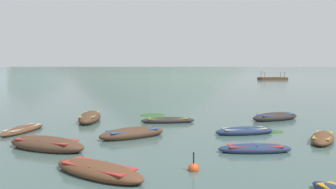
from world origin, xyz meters
The scene contains 17 objects.
ground_plane centered at (0.00, 1500.00, 0.00)m, with size 6000.00×6000.00×0.00m, color #425B56.
mountain_1 centered at (-966.15, 2390.23, 144.00)m, with size 911.79×911.79×288.00m, color #4C5B56.
mountain_2 centered at (-73.68, 2049.01, 248.09)m, with size 1195.19×1195.19×496.18m, color #56665B.
rowboat_1 centered at (3.44, 14.86, 0.18)m, with size 3.84×1.69×0.58m.
rowboat_2 centered at (-4.01, 7.25, 0.20)m, with size 4.36×3.54×0.64m.
rowboat_4 centered at (7.31, 12.83, 0.19)m, with size 2.76×3.58×0.61m.
rowboat_5 centered at (-7.13, 19.80, 0.27)m, with size 1.75×4.55×0.87m.
rowboat_7 centered at (-7.40, 11.27, 0.25)m, with size 4.69×3.11×0.82m.
rowboat_8 centered at (7.10, 20.12, 0.23)m, with size 4.36×2.89×0.74m.
rowboat_9 centered at (-10.44, 15.62, 0.15)m, with size 2.05×3.93×0.49m.
rowboat_10 centered at (2.94, 10.62, 0.16)m, with size 3.63×1.05×0.52m.
rowboat_11 centered at (-1.22, 19.01, 0.16)m, with size 4.03×1.28×0.52m.
rowboat_12 centered at (-3.35, 14.00, 0.23)m, with size 4.21×3.25×0.75m.
ferry_2 centered at (30.05, 91.07, 0.45)m, with size 8.49×4.34×2.54m.
mooring_buoy centered at (-0.30, 7.80, 0.10)m, with size 0.44×0.44×0.88m.
weed_patch_0 centered at (5.46, 15.55, 0.00)m, with size 1.31×1.22×0.14m, color #2D5628.
weed_patch_3 centered at (-2.45, 22.65, 0.00)m, with size 2.14×2.28×0.14m, color #2D5628.
Camera 1 is at (-1.46, -5.17, 4.21)m, focal length 35.50 mm.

